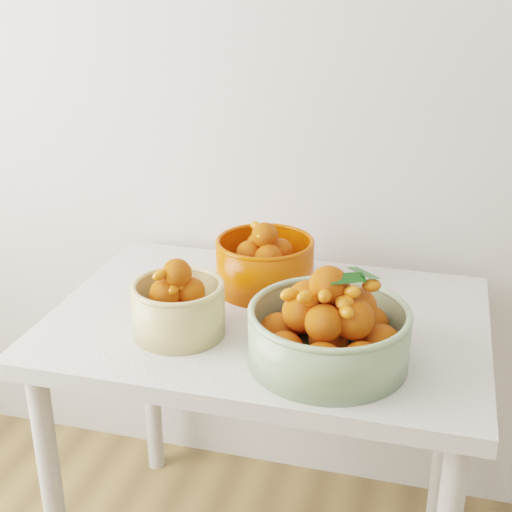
% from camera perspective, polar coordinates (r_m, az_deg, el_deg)
% --- Properties ---
extents(table, '(1.00, 0.70, 0.75)m').
position_cam_1_polar(table, '(1.71, 0.92, -7.63)').
color(table, silver).
rests_on(table, ground).
extents(bowl_cream, '(0.22, 0.22, 0.18)m').
position_cam_1_polar(bowl_cream, '(1.57, -6.24, -4.01)').
color(bowl_cream, tan).
rests_on(bowl_cream, table).
extents(bowl_green, '(0.44, 0.44, 0.21)m').
position_cam_1_polar(bowl_green, '(1.46, 5.89, -5.90)').
color(bowl_green, '#86A578').
rests_on(bowl_green, table).
extents(bowl_orange, '(0.31, 0.31, 0.18)m').
position_cam_1_polar(bowl_orange, '(1.77, 0.70, -0.53)').
color(bowl_orange, '#CA3702').
rests_on(bowl_orange, table).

